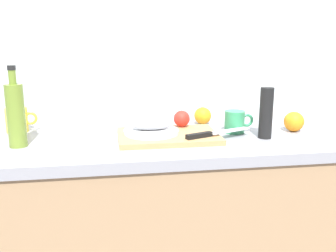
% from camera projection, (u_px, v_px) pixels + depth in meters
% --- Properties ---
extents(back_wall, '(3.20, 0.05, 2.50)m').
position_uv_depth(back_wall, '(172.00, 45.00, 1.74)').
color(back_wall, silver).
rests_on(back_wall, ground_plane).
extents(kitchen_counter, '(2.00, 0.60, 0.90)m').
position_uv_depth(kitchen_counter, '(184.00, 236.00, 1.61)').
color(kitchen_counter, '#9E7A56').
rests_on(kitchen_counter, ground_plane).
extents(cutting_board, '(0.39, 0.27, 0.02)m').
position_uv_depth(cutting_board, '(168.00, 136.00, 1.47)').
color(cutting_board, tan).
rests_on(cutting_board, kitchen_counter).
extents(white_plate, '(0.22, 0.22, 0.01)m').
position_uv_depth(white_plate, '(151.00, 131.00, 1.46)').
color(white_plate, white).
rests_on(white_plate, cutting_board).
extents(fish_fillet, '(0.16, 0.07, 0.04)m').
position_uv_depth(fish_fillet, '(151.00, 125.00, 1.46)').
color(fish_fillet, gray).
rests_on(fish_fillet, white_plate).
extents(chef_knife, '(0.28, 0.13, 0.02)m').
position_uv_depth(chef_knife, '(211.00, 134.00, 1.42)').
color(chef_knife, silver).
rests_on(chef_knife, cutting_board).
extents(tomato_0, '(0.07, 0.07, 0.07)m').
position_uv_depth(tomato_0, '(181.00, 119.00, 1.57)').
color(tomato_0, red).
rests_on(tomato_0, cutting_board).
extents(olive_oil_bottle, '(0.06, 0.06, 0.29)m').
position_uv_depth(olive_oil_bottle, '(16.00, 114.00, 1.33)').
color(olive_oil_bottle, olive).
rests_on(olive_oil_bottle, kitchen_counter).
extents(coffee_mug_0, '(0.12, 0.08, 0.09)m').
position_uv_depth(coffee_mug_0, '(235.00, 122.00, 1.55)').
color(coffee_mug_0, '#338C59').
rests_on(coffee_mug_0, kitchen_counter).
extents(coffee_mug_1, '(0.13, 0.09, 0.10)m').
position_uv_depth(coffee_mug_1, '(17.00, 120.00, 1.56)').
color(coffee_mug_1, yellow).
rests_on(coffee_mug_1, kitchen_counter).
extents(orange_1, '(0.08, 0.08, 0.08)m').
position_uv_depth(orange_1, '(203.00, 116.00, 1.70)').
color(orange_1, orange).
rests_on(orange_1, kitchen_counter).
extents(orange_2, '(0.08, 0.08, 0.08)m').
position_uv_depth(orange_2, '(293.00, 121.00, 1.57)').
color(orange_2, orange).
rests_on(orange_2, kitchen_counter).
extents(pepper_mill, '(0.05, 0.05, 0.20)m').
position_uv_depth(pepper_mill, '(266.00, 113.00, 1.45)').
color(pepper_mill, black).
rests_on(pepper_mill, kitchen_counter).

